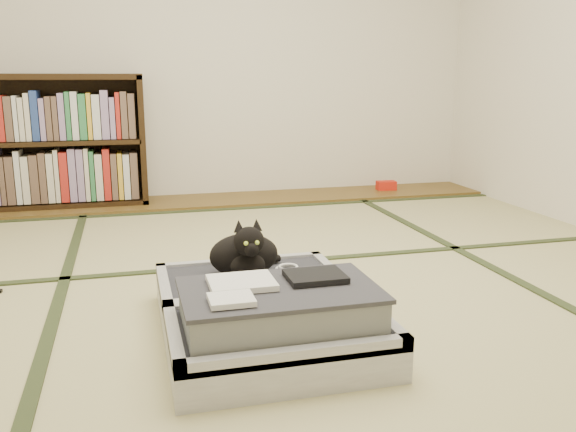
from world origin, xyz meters
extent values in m
plane|color=#C0B980|center=(0.00, 0.00, 0.00)|extent=(4.50, 4.50, 0.00)
cube|color=brown|center=(0.00, 2.00, 0.01)|extent=(4.00, 0.50, 0.02)
cube|color=red|center=(1.31, 2.03, 0.06)|extent=(0.16, 0.10, 0.07)
plane|color=silver|center=(0.00, 2.25, 1.20)|extent=(4.00, 0.00, 4.00)
cube|color=#2D381E|center=(-1.00, 0.00, 0.00)|extent=(0.05, 4.50, 0.01)
cube|color=#2D381E|center=(1.00, 0.00, 0.00)|extent=(0.05, 4.50, 0.01)
cube|color=#2D381E|center=(0.00, 0.40, 0.00)|extent=(4.00, 0.05, 0.01)
cube|color=#2D381E|center=(0.00, 1.70, 0.00)|extent=(4.00, 0.05, 0.01)
cube|color=black|center=(-0.58, 2.07, 0.47)|extent=(0.04, 0.32, 0.90)
cube|color=black|center=(-1.26, 2.07, 0.03)|extent=(1.40, 0.32, 0.04)
cube|color=black|center=(-1.26, 2.07, 0.91)|extent=(1.40, 0.32, 0.04)
cube|color=black|center=(-1.26, 2.07, 0.47)|extent=(1.34, 0.32, 0.03)
cube|color=black|center=(-1.26, 2.22, 0.47)|extent=(1.40, 0.02, 0.90)
cube|color=gray|center=(-1.26, 2.05, 0.25)|extent=(1.26, 0.22, 0.38)
cube|color=gray|center=(-1.26, 2.05, 0.66)|extent=(1.26, 0.22, 0.34)
cube|color=#BBBBC0|center=(-0.24, -0.66, 0.06)|extent=(0.71, 0.47, 0.12)
cube|color=#2E2F36|center=(-0.24, -0.66, 0.09)|extent=(0.64, 0.40, 0.09)
cube|color=#BBBBC0|center=(-0.24, -0.88, 0.13)|extent=(0.71, 0.04, 0.05)
cube|color=#BBBBC0|center=(-0.24, -0.44, 0.13)|extent=(0.71, 0.04, 0.05)
cube|color=#BBBBC0|center=(-0.58, -0.66, 0.13)|extent=(0.04, 0.47, 0.05)
cube|color=#BBBBC0|center=(0.09, -0.66, 0.13)|extent=(0.04, 0.47, 0.05)
cube|color=#BBBBC0|center=(-0.24, -0.19, 0.06)|extent=(0.71, 0.47, 0.12)
cube|color=#2E2F36|center=(-0.24, -0.19, 0.09)|extent=(0.64, 0.40, 0.09)
cube|color=#BBBBC0|center=(-0.24, -0.41, 0.13)|extent=(0.71, 0.04, 0.05)
cube|color=#BBBBC0|center=(-0.24, 0.03, 0.13)|extent=(0.71, 0.04, 0.05)
cube|color=#BBBBC0|center=(-0.58, -0.19, 0.13)|extent=(0.04, 0.47, 0.05)
cube|color=#BBBBC0|center=(0.09, -0.19, 0.13)|extent=(0.04, 0.47, 0.05)
cylinder|color=black|center=(-0.24, -0.43, 0.13)|extent=(0.64, 0.02, 0.02)
cube|color=gray|center=(-0.24, -0.66, 0.18)|extent=(0.61, 0.37, 0.12)
cube|color=#34333A|center=(-0.24, -0.66, 0.25)|extent=(0.63, 0.39, 0.01)
cube|color=silver|center=(-0.36, -0.62, 0.27)|extent=(0.21, 0.17, 0.02)
cube|color=black|center=(-0.11, -0.62, 0.27)|extent=(0.19, 0.15, 0.02)
cube|color=silver|center=(-0.42, -0.76, 0.27)|extent=(0.13, 0.11, 0.02)
cube|color=white|center=(-0.45, -0.89, 0.07)|extent=(0.06, 0.01, 0.04)
cube|color=white|center=(-0.34, -0.89, 0.06)|extent=(0.05, 0.01, 0.03)
cube|color=orange|center=(-0.01, -0.89, 0.07)|extent=(0.05, 0.01, 0.03)
cube|color=#197F33|center=(-0.07, -0.89, 0.09)|extent=(0.04, 0.01, 0.03)
ellipsoid|color=black|center=(-0.26, -0.15, 0.22)|extent=(0.28, 0.18, 0.17)
ellipsoid|color=black|center=(-0.26, -0.23, 0.20)|extent=(0.14, 0.10, 0.10)
ellipsoid|color=black|center=(-0.26, -0.26, 0.31)|extent=(0.12, 0.11, 0.11)
sphere|color=black|center=(-0.26, -0.31, 0.29)|extent=(0.05, 0.05, 0.05)
cone|color=black|center=(-0.30, -0.24, 0.36)|extent=(0.04, 0.05, 0.06)
cone|color=black|center=(-0.23, -0.24, 0.36)|extent=(0.04, 0.05, 0.06)
sphere|color=#A5BF33|center=(-0.28, -0.31, 0.31)|extent=(0.02, 0.02, 0.02)
sphere|color=#A5BF33|center=(-0.24, -0.31, 0.31)|extent=(0.02, 0.02, 0.02)
cylinder|color=black|center=(-0.17, -0.07, 0.16)|extent=(0.17, 0.10, 0.03)
torus|color=white|center=(-0.08, -0.14, 0.14)|extent=(0.10, 0.10, 0.01)
torus|color=white|center=(-0.08, -0.14, 0.15)|extent=(0.08, 0.08, 0.01)
camera|label=1|loc=(-0.69, -2.44, 0.91)|focal=38.00mm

